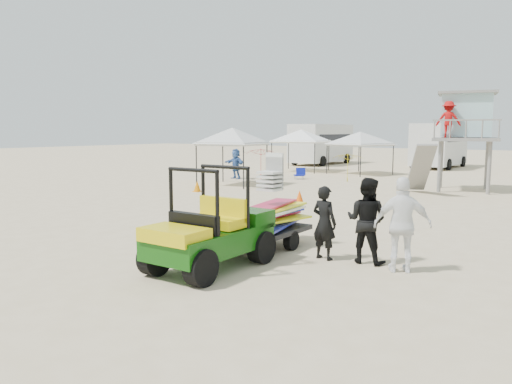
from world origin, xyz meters
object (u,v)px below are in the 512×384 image
Objects in this scene: utility_cart at (208,223)px; surf_trailer at (273,214)px; man_left at (324,223)px; lifeguard_tower at (465,119)px.

utility_cart reaches higher than surf_trailer.
man_left is at bearing -11.21° from surf_trailer.
lifeguard_tower is at bearing -79.65° from man_left.
lifeguard_tower is at bearing 86.85° from utility_cart.
utility_cart is at bearing 61.27° from man_left.
lifeguard_tower reaches higher than surf_trailer.
utility_cart is 1.67× the size of man_left.
surf_trailer is at bearing 89.77° from utility_cart.
surf_trailer is (0.01, 2.34, -0.13)m from utility_cart.
surf_trailer is at bearing -3.17° from man_left.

